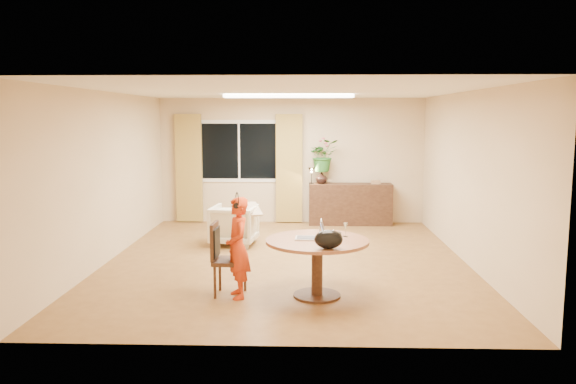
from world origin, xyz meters
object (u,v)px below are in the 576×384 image
object	(u,v)px
dining_chair	(230,259)
child	(238,248)
dining_table	(317,252)
sideboard	(350,204)
armchair	(234,225)

from	to	relation	value
dining_chair	child	bearing A→B (deg)	-36.75
child	dining_table	bearing A→B (deg)	74.92
dining_table	dining_chair	world-z (taller)	dining_chair
dining_table	child	size ratio (longest dim) A/B	1.02
child	sideboard	distance (m)	5.09
dining_table	child	distance (m)	0.98
child	armchair	xyz separation A→B (m)	(-0.41, 2.87, -0.28)
dining_chair	child	distance (m)	0.22
child	armchair	size ratio (longest dim) A/B	1.64
child	sideboard	world-z (taller)	child
dining_table	dining_chair	size ratio (longest dim) A/B	1.39
child	armchair	distance (m)	2.91
dining_table	armchair	xyz separation A→B (m)	(-1.39, 2.82, -0.22)
armchair	child	bearing A→B (deg)	105.52
child	armchair	bearing A→B (deg)	170.15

